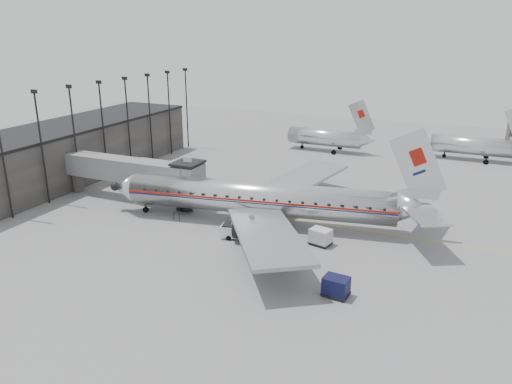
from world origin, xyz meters
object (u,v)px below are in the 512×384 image
airliner (266,199)px  baggage_cart_navy (336,286)px  baggage_cart_white (321,236)px  service_van (243,229)px  ramp_worker (238,213)px

airliner → baggage_cart_navy: airliner is taller
baggage_cart_white → airliner: bearing=171.3°
service_van → baggage_cart_white: (8.52, 2.03, -0.19)m
service_van → ramp_worker: size_ratio=2.75×
service_van → ramp_worker: (-2.97, 5.01, -0.26)m
baggage_cart_navy → ramp_worker: bearing=146.0°
baggage_cart_white → ramp_worker: baggage_cart_white is taller
service_van → ramp_worker: service_van is taller
airliner → ramp_worker: size_ratio=22.37×
baggage_cart_navy → service_van: bearing=153.6°
service_van → ramp_worker: 5.83m
ramp_worker → airliner: bearing=-39.7°
airliner → service_van: bearing=-106.9°
airliner → service_van: airliner is taller
airliner → ramp_worker: bearing=172.3°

